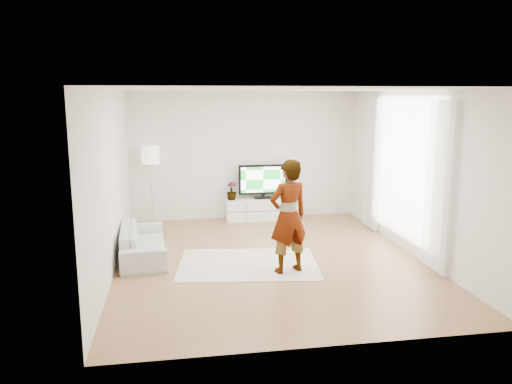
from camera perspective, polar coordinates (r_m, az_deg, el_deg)
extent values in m
plane|color=#A6724B|center=(8.45, 1.58, -7.72)|extent=(6.00, 6.00, 0.00)
plane|color=white|center=(8.00, 1.68, 11.63)|extent=(6.00, 6.00, 0.00)
cube|color=silver|center=(8.02, -16.19, 1.15)|extent=(0.02, 6.00, 2.80)
cube|color=silver|center=(8.93, 17.60, 2.04)|extent=(0.02, 6.00, 2.80)
cube|color=silver|center=(11.04, -1.35, 4.18)|extent=(5.00, 0.02, 2.80)
cube|color=silver|center=(5.26, 7.88, -3.56)|extent=(5.00, 0.02, 2.80)
cube|color=white|center=(9.18, 16.66, 2.64)|extent=(0.01, 2.60, 2.50)
cube|color=white|center=(8.02, 20.14, 0.55)|extent=(0.04, 0.70, 2.60)
cube|color=white|center=(10.33, 13.10, 3.14)|extent=(0.04, 0.70, 2.60)
cube|color=white|center=(11.07, 0.82, -1.93)|extent=(1.65, 0.47, 0.47)
cube|color=black|center=(10.85, 1.04, -2.21)|extent=(1.60, 0.00, 0.01)
cube|color=black|center=(10.78, -1.12, -2.29)|extent=(0.01, 0.00, 0.41)
cube|color=black|center=(10.93, 3.17, -2.13)|extent=(0.01, 0.00, 0.41)
cube|color=black|center=(11.05, 0.80, -0.68)|extent=(0.39, 0.21, 0.02)
cube|color=black|center=(11.04, 0.80, -0.43)|extent=(0.08, 0.05, 0.08)
cube|color=black|center=(10.97, 0.80, 1.45)|extent=(1.08, 0.06, 0.66)
cube|color=#18962A|center=(10.94, 0.83, 1.42)|extent=(0.98, 0.01, 0.56)
cube|color=white|center=(11.15, 4.49, -0.08)|extent=(0.07, 0.16, 0.22)
cube|color=#4CB2FF|center=(11.07, 4.59, -0.06)|extent=(0.01, 0.00, 0.12)
imported|color=#3F7238|center=(10.88, -2.82, 0.14)|extent=(0.27, 0.27, 0.39)
cube|color=beige|center=(8.22, -0.89, -8.21)|extent=(2.42, 1.88, 0.01)
imported|color=#334772|center=(7.64, 3.72, -2.81)|extent=(0.74, 0.60, 1.76)
imported|color=silver|center=(8.71, -12.79, -5.55)|extent=(0.84, 1.90, 0.54)
cylinder|color=silver|center=(10.91, -11.68, -3.57)|extent=(0.29, 0.29, 0.02)
cylinder|color=silver|center=(10.76, -11.82, -0.19)|extent=(0.04, 0.04, 1.29)
cylinder|color=white|center=(10.64, -11.99, 4.17)|extent=(0.37, 0.37, 0.36)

